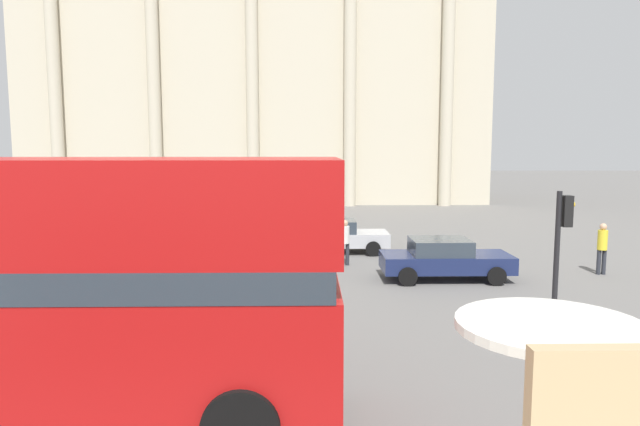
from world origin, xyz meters
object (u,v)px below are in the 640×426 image
Objects in this scene: car_navy at (444,258)px; traffic_light_mid at (335,209)px; double_decker_bus at (8,279)px; pedestrian_white at (345,239)px; pedestrian_yellow at (602,245)px; car_silver at (336,236)px; cafe_dining_table at (548,381)px; plaza_building_left at (259,65)px; traffic_light_near at (561,242)px.

traffic_light_mid is at bearing 77.06° from car_navy.
double_decker_bus is 6.03× the size of pedestrian_white.
traffic_light_mid is at bearing 125.56° from pedestrian_yellow.
double_decker_bus is 17.90m from pedestrian_yellow.
car_silver is 2.51× the size of pedestrian_white.
traffic_light_mid is 4.16m from car_navy.
double_decker_bus reaches higher than car_silver.
cafe_dining_table is 19.06m from pedestrian_white.
double_decker_bus is at bearing 72.36° from car_silver.
plaza_building_left is 8.50× the size of car_navy.
pedestrian_yellow is 1.05× the size of pedestrian_white.
traffic_light_mid is 1.86× the size of pedestrian_yellow.
plaza_building_left is (0.55, 38.75, 8.59)m from double_decker_bus.
car_silver is at bearing 46.20° from car_navy.
cafe_dining_table is 0.02× the size of plaza_building_left.
car_silver is at bearing 15.81° from pedestrian_white.
traffic_light_near is 2.01× the size of pedestrian_white.
car_navy is (-1.21, 5.80, -1.52)m from traffic_light_near.
pedestrian_yellow is (9.08, -1.02, -1.15)m from traffic_light_mid.
car_silver is at bearing 86.49° from traffic_light_mid.
car_silver is at bearing 113.04° from traffic_light_near.
double_decker_bus is 39.69m from plaza_building_left.
pedestrian_yellow reaches higher than car_silver.
traffic_light_near is 1.91× the size of pedestrian_yellow.
car_silver is at bearing -77.99° from plaza_building_left.
traffic_light_mid reaches higher than car_silver.
cafe_dining_table reaches higher than traffic_light_near.
cafe_dining_table reaches higher than traffic_light_mid.
cafe_dining_table is (5.36, -6.86, 1.26)m from double_decker_bus.
traffic_light_near is (10.24, 3.89, -0.12)m from double_decker_bus.
pedestrian_white is (5.36, -26.75, -9.97)m from plaza_building_left.
traffic_light_mid is 9.20m from pedestrian_yellow.
traffic_light_near reaches higher than traffic_light_mid.
traffic_light_mid reaches higher than car_navy.
cafe_dining_table is 0.22× the size of traffic_light_mid.
car_silver is at bearing 66.78° from double_decker_bus.
car_navy is 5.91m from car_silver.
pedestrian_yellow is (14.02, -28.44, -9.91)m from plaza_building_left.
double_decker_bus is at bearing -115.89° from traffic_light_mid.
cafe_dining_table is 0.17× the size of car_navy.
traffic_light_mid is (-4.74, 7.44, -0.05)m from traffic_light_near.
traffic_light_near is at bearing -57.46° from traffic_light_mid.
plaza_building_left is 10.87× the size of traffic_light_mid.
car_navy is (3.67, 16.55, -2.90)m from cafe_dining_table.
plaza_building_left reaches higher than car_navy.
double_decker_bus is 13.85× the size of cafe_dining_table.
pedestrian_yellow is (8.88, -4.27, 0.32)m from car_silver.
cafe_dining_table is 46.44m from plaza_building_left.
double_decker_bus is 8.80m from cafe_dining_table.
cafe_dining_table is 0.41× the size of pedestrian_yellow.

